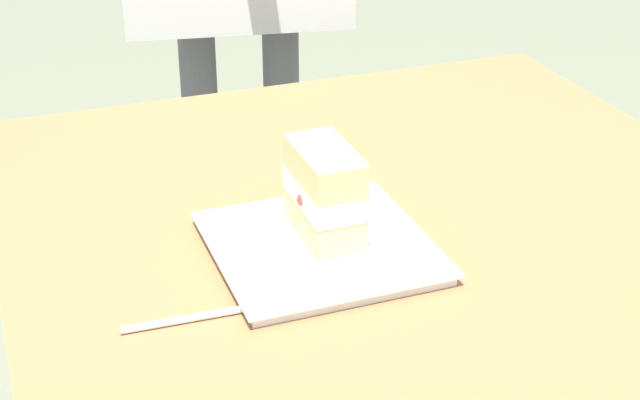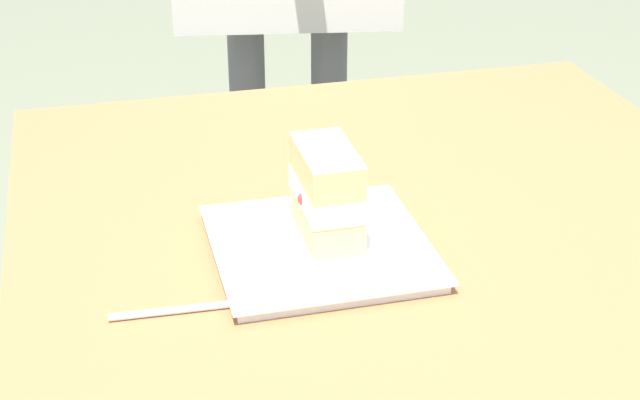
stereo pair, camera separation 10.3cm
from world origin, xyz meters
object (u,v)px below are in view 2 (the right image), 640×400
(patio_table, at_px, (428,349))
(dessert_fork, at_px, (205,307))
(cake_slice, at_px, (327,193))
(dessert_plate, at_px, (320,248))

(patio_table, relative_size, dessert_fork, 6.85)
(patio_table, distance_m, cake_slice, 0.22)
(patio_table, relative_size, dessert_plate, 4.90)
(patio_table, bearing_deg, cake_slice, 57.22)
(dessert_plate, xyz_separation_m, dessert_fork, (-0.08, 0.14, -0.00))
(dessert_fork, bearing_deg, cake_slice, -57.86)
(patio_table, bearing_deg, dessert_plate, 66.04)
(patio_table, xyz_separation_m, dessert_plate, (0.05, 0.12, 0.12))
(dessert_plate, relative_size, cake_slice, 2.06)
(dessert_plate, height_order, dessert_fork, dessert_plate)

